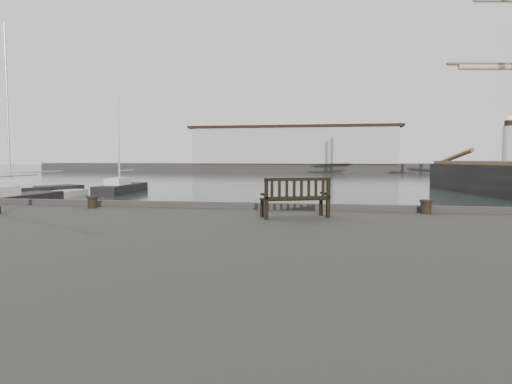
# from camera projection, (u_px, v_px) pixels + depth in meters

# --- Properties ---
(ground) EXTENTS (400.00, 400.00, 0.00)m
(ground) POSITION_uv_depth(u_px,v_px,m) (274.00, 259.00, 13.97)
(ground) COLOR black
(ground) RESTS_ON ground
(breakwater) EXTENTS (140.00, 9.50, 12.20)m
(breakwater) POSITION_uv_depth(u_px,v_px,m) (308.00, 153.00, 104.80)
(breakwater) COLOR #383530
(breakwater) RESTS_ON ground
(bench) EXTENTS (1.84, 1.22, 1.00)m
(bench) POSITION_uv_depth(u_px,v_px,m) (295.00, 205.00, 11.75)
(bench) COLOR black
(bench) RESTS_ON quay
(bollard_left) EXTENTS (0.47, 0.47, 0.37)m
(bollard_left) POSITION_uv_depth(u_px,v_px,m) (92.00, 202.00, 14.02)
(bollard_left) COLOR black
(bollard_left) RESTS_ON quay
(bollard_right) EXTENTS (0.40, 0.40, 0.38)m
(bollard_right) POSITION_uv_depth(u_px,v_px,m) (426.00, 207.00, 12.60)
(bollard_right) COLOR black
(bollard_right) RESTS_ON quay
(yacht_b) EXTENTS (6.24, 10.76, 14.02)m
(yacht_b) POSITION_uv_depth(u_px,v_px,m) (18.00, 195.00, 35.95)
(yacht_b) COLOR black
(yacht_b) RESTS_ON ground
(yacht_c) EXTENTS (2.22, 9.22, 12.46)m
(yacht_c) POSITION_uv_depth(u_px,v_px,m) (3.00, 205.00, 28.00)
(yacht_c) COLOR black
(yacht_c) RESTS_ON ground
(yacht_d) EXTENTS (2.50, 7.80, 9.95)m
(yacht_d) POSITION_uv_depth(u_px,v_px,m) (122.00, 191.00, 40.62)
(yacht_d) COLOR black
(yacht_d) RESTS_ON ground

